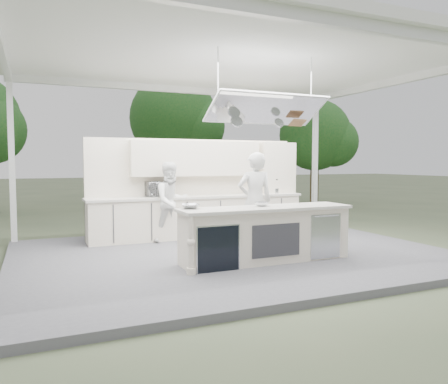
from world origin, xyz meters
name	(u,v)px	position (x,y,z in m)	size (l,w,h in m)	color
ground	(234,258)	(0.00, 0.00, 0.00)	(90.00, 90.00, 0.00)	#525A3E
stage_deck	(234,255)	(0.00, 0.00, 0.06)	(8.00, 6.00, 0.12)	#59595D
tent	(234,61)	(0.00, -0.01, 3.71)	(8.20, 6.20, 3.86)	white
demo_island	(265,234)	(0.18, -0.91, 0.60)	(3.10, 0.79, 0.95)	beige
back_counter	(199,216)	(0.00, 1.90, 0.60)	(5.08, 0.72, 0.95)	beige
back_wall_unit	(213,173)	(0.44, 2.11, 1.57)	(5.05, 0.48, 2.25)	beige
tree_cluster	(125,125)	(-0.16, 9.77, 3.29)	(19.55, 9.40, 5.85)	#4F4027
head_chef	(255,201)	(0.53, 0.14, 1.08)	(0.70, 0.46, 1.91)	silver
sous_chef	(172,202)	(-0.76, 1.55, 0.98)	(0.84, 0.65, 1.73)	white
toaster_oven	(159,189)	(-0.90, 2.08, 1.24)	(0.60, 0.41, 0.33)	#B5B7BC
bowl_large	(190,206)	(-1.10, -0.65, 1.11)	(0.31, 0.31, 0.08)	#AFB1B6
bowl_small	(262,204)	(0.17, -0.79, 1.11)	(0.24, 0.24, 0.07)	silver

